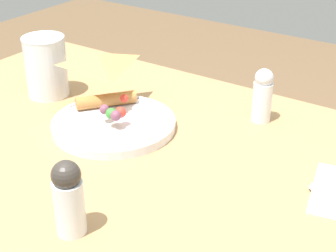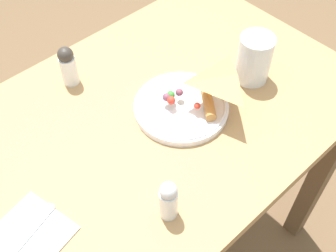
# 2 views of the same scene
# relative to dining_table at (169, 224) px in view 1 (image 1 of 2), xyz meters

# --- Properties ---
(dining_table) EXTENTS (1.16, 0.66, 0.78)m
(dining_table) POSITION_rel_dining_table_xyz_m (0.00, 0.00, 0.00)
(dining_table) COLOR #A87F51
(dining_table) RESTS_ON ground_plane
(plate_pizza) EXTENTS (0.22, 0.22, 0.05)m
(plate_pizza) POSITION_rel_dining_table_xyz_m (0.14, -0.03, 0.14)
(plate_pizza) COLOR white
(plate_pizza) RESTS_ON dining_table
(milk_glass) EXTENTS (0.08, 0.08, 0.12)m
(milk_glass) POSITION_rel_dining_table_xyz_m (0.34, -0.07, 0.18)
(milk_glass) COLOR white
(milk_glass) RESTS_ON dining_table
(salt_shaker) EXTENTS (0.04, 0.04, 0.10)m
(salt_shaker) POSITION_rel_dining_table_xyz_m (-0.06, -0.21, 0.18)
(salt_shaker) COLOR white
(salt_shaker) RESTS_ON dining_table
(pepper_shaker) EXTENTS (0.04, 0.04, 0.11)m
(pepper_shaker) POSITION_rel_dining_table_xyz_m (0.01, 0.21, 0.18)
(pepper_shaker) COLOR white
(pepper_shaker) RESTS_ON dining_table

